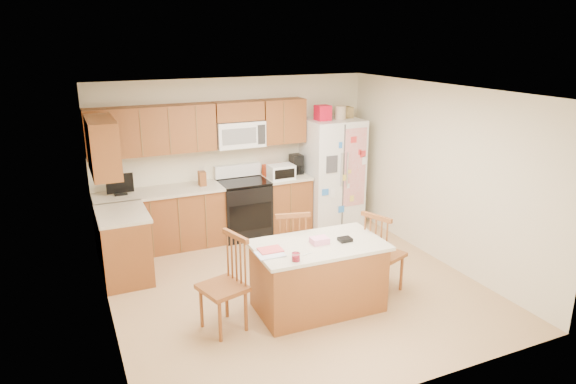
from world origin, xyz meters
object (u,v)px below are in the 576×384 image
refrigerator (332,171)px  windsor_chair_back (290,251)px  stove (244,208)px  island (318,276)px  windsor_chair_left (225,286)px  windsor_chair_right (382,254)px

refrigerator → windsor_chair_back: 2.50m
stove → island: bearing=-89.6°
refrigerator → island: 2.97m
refrigerator → windsor_chair_back: (-1.62, -1.85, -0.42)m
island → stove: bearing=90.4°
refrigerator → island: (-1.55, -2.49, -0.50)m
island → windsor_chair_back: windsor_chair_back is taller
stove → windsor_chair_back: size_ratio=1.07×
island → windsor_chair_left: bearing=178.5°
windsor_chair_right → windsor_chair_left: bearing=-179.0°
island → windsor_chair_back: (-0.07, 0.64, 0.08)m
windsor_chair_back → windsor_chair_left: bearing=-150.3°
windsor_chair_back → stove: bearing=88.5°
refrigerator → windsor_chair_left: 3.66m
refrigerator → windsor_chair_left: size_ratio=1.88×
windsor_chair_back → windsor_chair_right: 1.15m
stove → refrigerator: refrigerator is taller
stove → windsor_chair_right: (0.95, -2.49, 0.03)m
refrigerator → island: bearing=-122.0°
stove → windsor_chair_right: 2.66m
windsor_chair_left → windsor_chair_right: windsor_chair_left is taller
refrigerator → windsor_chair_left: (-2.68, -2.46, -0.41)m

